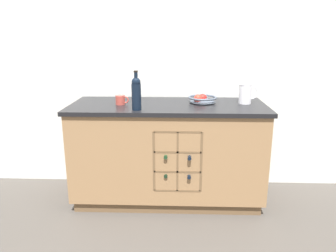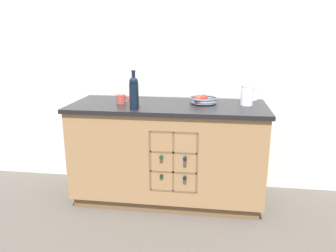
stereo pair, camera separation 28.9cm
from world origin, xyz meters
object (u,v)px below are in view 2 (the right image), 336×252
(fruit_bowl, at_px, (203,99))
(ceramic_mug, at_px, (121,99))
(standing_wine_bottle, at_px, (134,92))
(white_pitcher, at_px, (247,95))

(fruit_bowl, height_order, ceramic_mug, fruit_bowl)
(standing_wine_bottle, bearing_deg, ceramic_mug, 128.68)
(fruit_bowl, xyz_separation_m, ceramic_mug, (-0.71, -0.09, 0.00))
(fruit_bowl, xyz_separation_m, standing_wine_bottle, (-0.54, -0.30, 0.10))
(fruit_bowl, relative_size, ceramic_mug, 2.20)
(white_pitcher, distance_m, standing_wine_bottle, 0.96)
(white_pitcher, height_order, ceramic_mug, white_pitcher)
(white_pitcher, xyz_separation_m, standing_wine_bottle, (-0.92, -0.29, 0.05))
(white_pitcher, bearing_deg, fruit_bowl, 178.69)
(white_pitcher, relative_size, ceramic_mug, 1.50)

